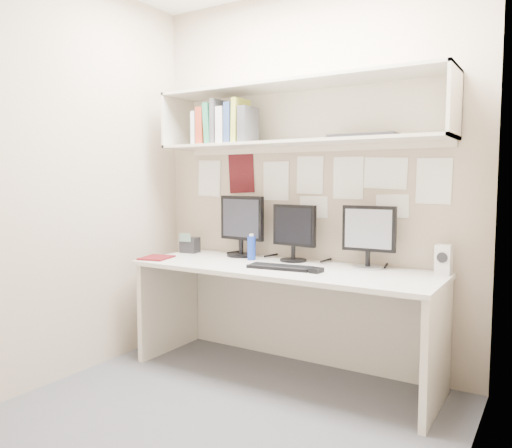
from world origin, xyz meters
The scene contains 19 objects.
floor centered at (0.00, 0.00, 0.00)m, with size 2.40×2.00×0.01m, color #4B4B50.
wall_back centered at (0.00, 1.00, 1.30)m, with size 2.40×0.02×2.60m, color tan.
wall_front centered at (0.00, -1.00, 1.30)m, with size 2.40×0.02×2.60m, color tan.
wall_left centered at (-1.20, 0.00, 1.30)m, with size 0.02×2.00×2.60m, color tan.
wall_right centered at (1.20, 0.00, 1.30)m, with size 0.02×2.00×2.60m, color tan.
desk centered at (0.00, 0.65, 0.37)m, with size 2.00×0.70×0.73m.
overhead_hutch centered at (0.00, 0.86, 1.72)m, with size 2.00×0.38×0.40m.
pinned_papers centered at (0.00, 0.99, 1.25)m, with size 1.92×0.01×0.48m, color white, non-canonical shape.
monitor_left centered at (-0.47, 0.87, 0.97)m, with size 0.38×0.21×0.44m.
monitor_center centered at (-0.04, 0.87, 0.95)m, with size 0.33×0.18×0.39m.
monitor_right centered at (0.49, 0.87, 0.95)m, with size 0.34×0.19×0.39m.
keyboard centered at (0.03, 0.56, 0.74)m, with size 0.41×0.14×0.02m, color black.
mouse centered at (0.28, 0.55, 0.74)m, with size 0.06×0.09×0.03m, color black.
speaker centered at (0.94, 0.90, 0.82)m, with size 0.09×0.10×0.18m.
blue_bottle centered at (-0.31, 0.76, 0.82)m, with size 0.06×0.06×0.18m.
maroon_notebook centered at (-0.92, 0.45, 0.74)m, with size 0.19×0.23×0.01m, color #590F14.
desk_phone centered at (-0.91, 0.81, 0.79)m, with size 0.14×0.13×0.15m.
book_stack centered at (-0.52, 0.75, 1.67)m, with size 0.46×0.19×0.31m.
hutch_tray centered at (0.45, 0.84, 1.56)m, with size 0.42×0.16×0.03m, color black.
Camera 1 is at (1.52, -2.16, 1.28)m, focal length 35.00 mm.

